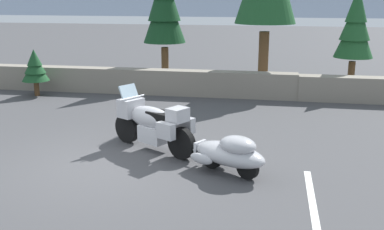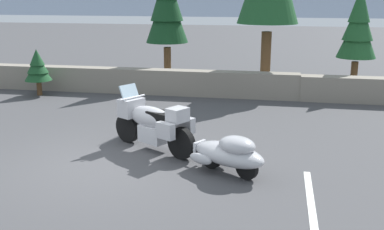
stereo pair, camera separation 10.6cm
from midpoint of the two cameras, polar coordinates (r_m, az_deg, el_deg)
name	(u,v)px [view 1 (the left image)]	position (r m, az deg, el deg)	size (l,w,h in m)	color
ground_plane	(104,164)	(9.31, -11.20, -5.96)	(80.00, 80.00, 0.00)	#424244
stone_guard_wall	(173,83)	(15.20, -2.55, 4.03)	(24.00, 0.57, 0.82)	gray
touring_motorcycle	(152,122)	(9.78, -5.24, -0.88)	(2.06, 1.43, 1.33)	black
car_shaped_trailer	(230,153)	(8.55, 4.36, -4.68)	(2.08, 1.44, 0.76)	black
pine_tree_secondary	(355,26)	(16.46, 19.43, 10.42)	(1.29, 1.29, 3.54)	brown
pine_tree_far_right	(164,3)	(16.85, -3.66, 13.71)	(1.52, 1.52, 4.67)	brown
pine_sapling_near	(35,67)	(15.82, -19.09, 5.66)	(0.87, 0.87, 1.52)	brown
parking_stripe_marker	(314,215)	(7.37, 14.53, -11.93)	(0.12, 3.60, 0.01)	silver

